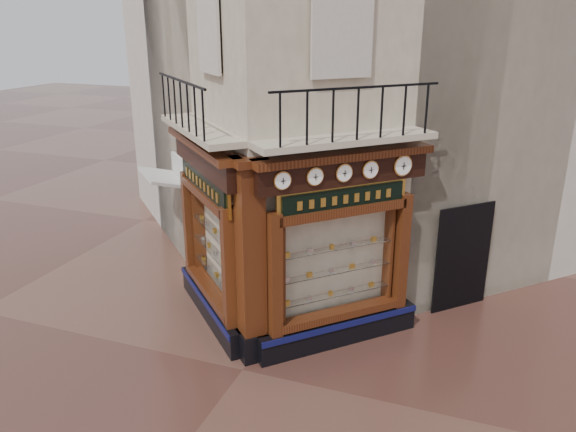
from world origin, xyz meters
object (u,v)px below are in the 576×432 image
at_px(clock_e, 403,166).
at_px(signboard_right, 344,198).
at_px(corner_pilaster, 251,265).
at_px(signboard_left, 204,183).
at_px(clock_c, 344,173).
at_px(awning, 171,270).
at_px(clock_a, 282,181).
at_px(clock_b, 315,177).
at_px(clock_d, 370,170).

height_order(clock_e, signboard_right, clock_e).
relative_size(clock_e, signboard_right, 0.21).
bearing_deg(corner_pilaster, signboard_left, 100.25).
distance_m(corner_pilaster, clock_c, 2.40).
bearing_deg(awning, signboard_left, -176.38).
distance_m(clock_a, signboard_right, 1.40).
bearing_deg(clock_a, signboard_right, 4.86).
bearing_deg(clock_c, clock_b, 180.00).
relative_size(clock_c, clock_d, 0.99).
xyz_separation_m(clock_a, clock_b, (0.44, 0.44, -0.00)).
bearing_deg(awning, clock_a, -169.41).
relative_size(clock_c, clock_e, 0.84).
relative_size(clock_a, clock_c, 0.96).
bearing_deg(corner_pilaster, signboard_right, -10.25).
bearing_deg(awning, signboard_right, -155.65).
xyz_separation_m(clock_c, clock_e, (0.91, 0.91, -0.00)).
relative_size(corner_pilaster, clock_d, 11.48).
height_order(clock_b, signboard_right, clock_b).
bearing_deg(signboard_left, signboard_right, -135.00).
bearing_deg(signboard_right, clock_d, -13.11).
relative_size(clock_c, awning, 0.21).
distance_m(corner_pilaster, signboard_left, 2.12).
bearing_deg(clock_c, clock_e, 0.00).
xyz_separation_m(clock_a, clock_d, (1.26, 1.26, -0.00)).
height_order(clock_a, signboard_right, clock_a).
bearing_deg(clock_e, corner_pilaster, 171.76).
height_order(clock_a, clock_e, clock_e).
relative_size(corner_pilaster, awning, 2.43).
bearing_deg(clock_a, clock_c, 0.00).
bearing_deg(clock_a, clock_b, 0.00).
relative_size(clock_a, clock_d, 0.95).
height_order(clock_a, signboard_left, clock_a).
relative_size(corner_pilaster, signboard_left, 1.79).
bearing_deg(clock_a, awning, 100.59).
xyz_separation_m(clock_b, awning, (-4.71, 2.48, -3.62)).
bearing_deg(clock_c, signboard_left, 132.33).
xyz_separation_m(clock_a, clock_c, (0.86, 0.86, 0.00)).
xyz_separation_m(corner_pilaster, clock_b, (1.06, 0.46, 1.67)).
bearing_deg(clock_e, clock_b, -180.00).
xyz_separation_m(clock_b, clock_d, (0.81, 0.81, 0.00)).
bearing_deg(awning, clock_e, -145.84).
relative_size(clock_b, awning, 0.20).
xyz_separation_m(clock_a, awning, (-4.26, 2.92, -3.62)).
height_order(clock_a, clock_d, clock_d).
distance_m(clock_c, signboard_right, 0.54).
bearing_deg(clock_b, clock_d, 0.00).
relative_size(clock_b, clock_e, 0.82).
height_order(clock_c, signboard_left, clock_c).
relative_size(clock_a, clock_e, 0.80).
distance_m(clock_b, awning, 6.44).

